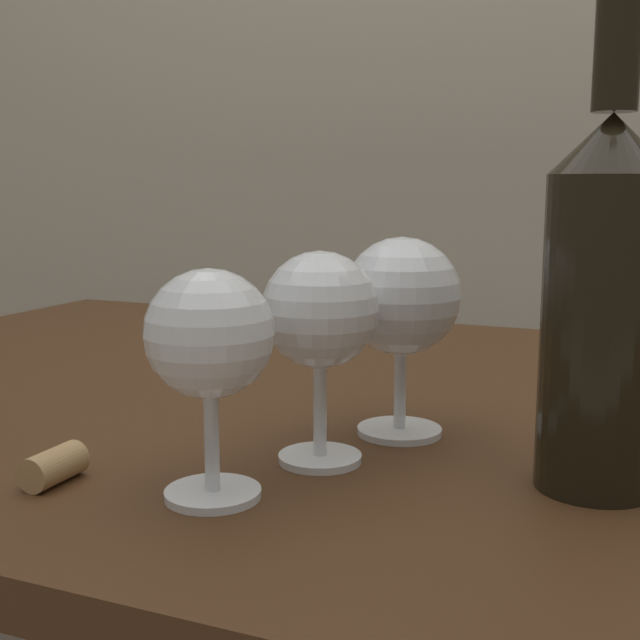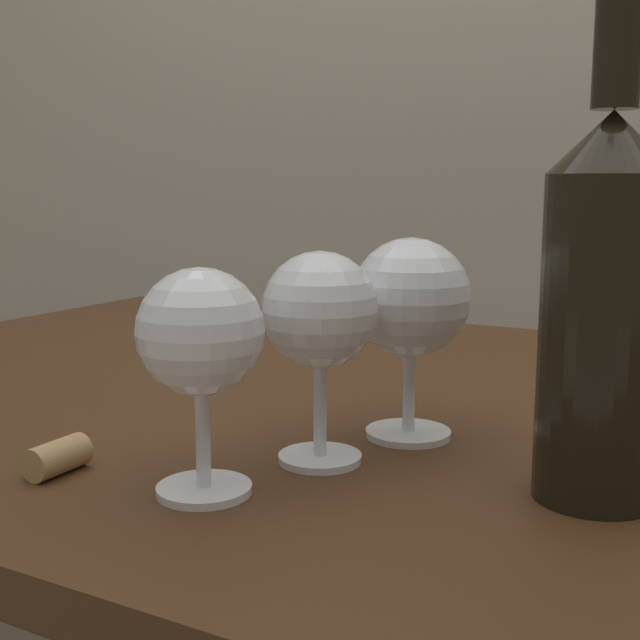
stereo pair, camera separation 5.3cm
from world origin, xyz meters
name	(u,v)px [view 1 (the left image)]	position (x,y,z in m)	size (l,w,h in m)	color
dining_table	(463,511)	(0.00, 0.00, 0.66)	(1.41, 0.78, 0.75)	#472B16
wine_glass_rose	(209,341)	(-0.09, -0.27, 0.85)	(0.08, 0.08, 0.14)	white
wine_glass_amber	(320,316)	(-0.06, -0.18, 0.85)	(0.08, 0.08, 0.14)	white
wine_glass_white	(401,300)	(-0.03, -0.10, 0.85)	(0.09, 0.09, 0.15)	white
wine_bottle	(604,292)	(0.11, -0.16, 0.87)	(0.07, 0.07, 0.32)	black
cork	(54,466)	(-0.19, -0.28, 0.76)	(0.02, 0.02, 0.04)	tan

